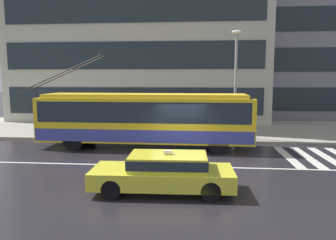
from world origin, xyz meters
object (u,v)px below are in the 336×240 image
street_lamp (236,75)px  pedestrian_at_shelter (166,112)px  trolleybus (146,118)px  taxi_oncoming_near (165,171)px  pedestrian_approaching_curb (92,111)px

street_lamp → pedestrian_at_shelter: bearing=177.5°
pedestrian_at_shelter → street_lamp: 4.77m
trolleybus → taxi_oncoming_near: size_ratio=2.73×
pedestrian_approaching_curb → street_lamp: 9.33m
taxi_oncoming_near → pedestrian_approaching_curb: bearing=120.1°
pedestrian_approaching_curb → street_lamp: (9.04, -0.44, 2.27)m
taxi_oncoming_near → pedestrian_approaching_curb: size_ratio=2.47×
trolleybus → pedestrian_at_shelter: (0.84, 2.72, 0.10)m
pedestrian_at_shelter → street_lamp: bearing=-2.5°
taxi_oncoming_near → street_lamp: street_lamp is taller
pedestrian_at_shelter → street_lamp: (4.21, -0.18, 2.25)m
trolleybus → pedestrian_approaching_curb: size_ratio=6.75×
trolleybus → pedestrian_at_shelter: bearing=72.8°
trolleybus → street_lamp: size_ratio=1.99×
pedestrian_at_shelter → pedestrian_approaching_curb: (-4.83, 0.26, -0.02)m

